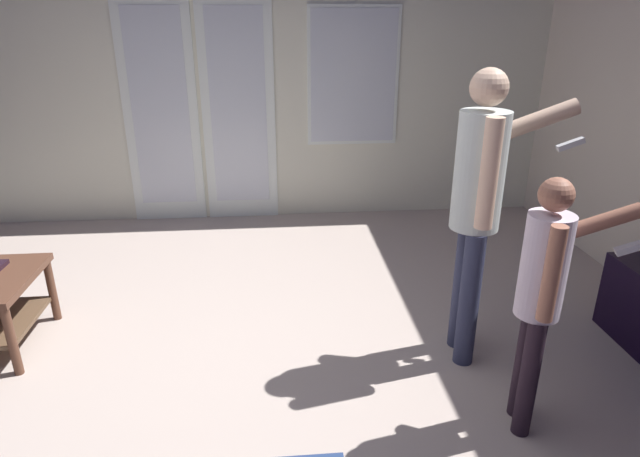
# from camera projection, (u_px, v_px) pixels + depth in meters

# --- Properties ---
(ground_plane) EXTENTS (6.20, 5.34, 0.02)m
(ground_plane) POSITION_uv_depth(u_px,v_px,m) (195.00, 384.00, 2.88)
(ground_plane) COLOR #B4A398
(wall_back_with_doors) EXTENTS (6.20, 0.09, 2.56)m
(wall_back_with_doors) POSITION_uv_depth(u_px,v_px,m) (222.00, 86.00, 4.86)
(wall_back_with_doors) COLOR silver
(wall_back_with_doors) RESTS_ON ground_plane
(person_adult) EXTENTS (0.73, 0.43, 1.61)m
(person_adult) POSITION_uv_depth(u_px,v_px,m) (480.00, 195.00, 2.78)
(person_adult) COLOR #323651
(person_adult) RESTS_ON ground_plane
(person_child) EXTENTS (0.57, 0.33, 1.23)m
(person_child) POSITION_uv_depth(u_px,v_px,m) (544.00, 286.00, 2.33)
(person_child) COLOR black
(person_child) RESTS_ON ground_plane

